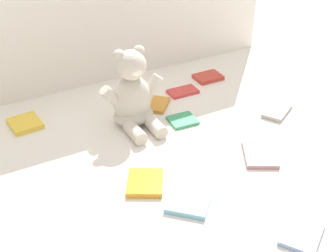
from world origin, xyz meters
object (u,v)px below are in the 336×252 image
teddy_bear (133,97)px  book_case_7 (155,104)px  book_case_6 (208,77)px  book_case_9 (183,92)px  book_case_1 (302,234)px  book_case_0 (277,111)px  book_case_4 (183,120)px  book_case_5 (145,183)px  book_case_2 (188,204)px  book_case_3 (260,154)px  book_case_8 (25,123)px

teddy_bear → book_case_7: size_ratio=2.54×
book_case_6 → book_case_9: bearing=110.2°
book_case_1 → book_case_0: bearing=113.1°
book_case_0 → book_case_1: 0.59m
book_case_4 → book_case_5: book_case_5 is taller
book_case_7 → book_case_9: size_ratio=0.96×
book_case_4 → book_case_5: (-0.26, -0.24, 0.00)m
book_case_0 → book_case_9: size_ratio=1.15×
book_case_1 → book_case_2: (-0.19, 0.23, 0.00)m
book_case_2 → book_case_7: (0.17, 0.51, -0.00)m
book_case_7 → book_case_2: bearing=-64.9°
book_case_2 → book_case_3: 0.32m
book_case_5 → book_case_3: bearing=23.2°
book_case_6 → book_case_8: book_case_8 is taller
book_case_0 → book_case_1: bearing=-64.3°
book_case_5 → book_case_1: bearing=-25.1°
book_case_7 → book_case_1: bearing=-45.0°
teddy_bear → book_case_2: size_ratio=2.44×
book_case_1 → book_case_4: size_ratio=1.31×
teddy_bear → book_case_4: size_ratio=2.99×
book_case_2 → book_case_4: size_ratio=1.22×
book_case_1 → book_case_6: bearing=129.7°
book_case_7 → book_case_9: (0.14, 0.04, -0.00)m
book_case_4 → book_case_6: (0.25, 0.23, 0.00)m
book_case_2 → book_case_6: bearing=7.0°
book_case_6 → book_case_7: bearing=107.7°
book_case_1 → book_case_8: 0.96m
book_case_2 → book_case_8: (-0.28, 0.61, 0.00)m
book_case_6 → book_case_8: size_ratio=0.99×
book_case_2 → book_case_7: bearing=26.0°
book_case_0 → book_case_5: bearing=-107.4°
book_case_6 → book_case_7: size_ratio=0.99×
book_case_8 → book_case_9: book_case_8 is taller
book_case_2 → book_case_7: book_case_2 is taller
teddy_bear → book_case_7: bearing=31.6°
book_case_9 → book_case_8: bearing=86.2°
book_case_2 → book_case_4: book_case_2 is taller
book_case_2 → book_case_9: size_ratio=1.00×
book_case_1 → book_case_9: book_case_1 is taller
book_case_7 → book_case_9: 0.14m
book_case_5 → book_case_6: size_ratio=1.07×
book_case_3 → book_case_9: size_ratio=1.26×
book_case_4 → book_case_0: bearing=75.6°
book_case_5 → book_case_9: 0.55m
teddy_bear → book_case_0: teddy_bear is taller
book_case_5 → book_case_7: 0.44m
book_case_1 → book_case_8: book_case_8 is taller
book_case_0 → book_case_6: 0.35m
book_case_8 → teddy_bear: bearing=-31.3°
book_case_3 → book_case_9: (-0.00, 0.46, -0.00)m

